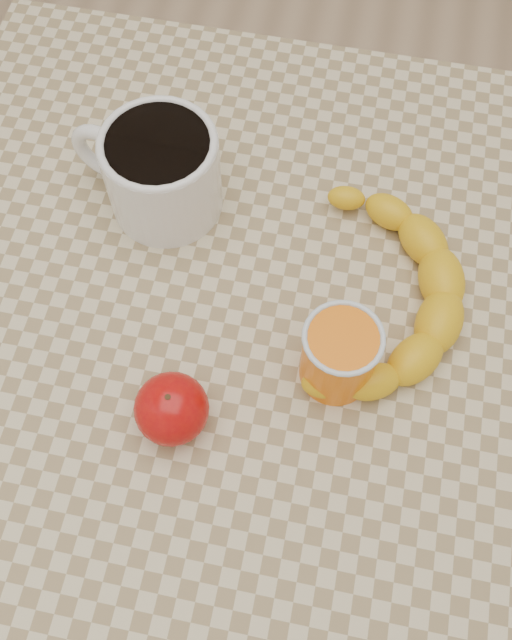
% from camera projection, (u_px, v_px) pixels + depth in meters
% --- Properties ---
extents(ground, '(3.00, 3.00, 0.00)m').
position_uv_depth(ground, '(256.00, 491.00, 1.39)').
color(ground, tan).
rests_on(ground, ground).
extents(table, '(0.80, 0.80, 0.75)m').
position_uv_depth(table, '(256.00, 361.00, 0.79)').
color(table, beige).
rests_on(table, ground).
extents(coffee_mug, '(0.18, 0.14, 0.10)m').
position_uv_depth(coffee_mug, '(159.00, 169.00, 0.73)').
color(coffee_mug, white).
rests_on(coffee_mug, table).
extents(orange_juice_glass, '(0.07, 0.07, 0.09)m').
position_uv_depth(orange_juice_glass, '(339.00, 355.00, 0.65)').
color(orange_juice_glass, orange).
rests_on(orange_juice_glass, table).
extents(apple, '(0.09, 0.09, 0.06)m').
position_uv_depth(apple, '(172.00, 409.00, 0.64)').
color(apple, '#9F0509').
rests_on(apple, table).
extents(banana, '(0.28, 0.34, 0.05)m').
position_uv_depth(banana, '(379.00, 295.00, 0.70)').
color(banana, yellow).
rests_on(banana, table).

